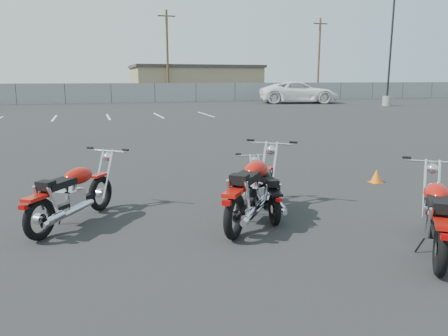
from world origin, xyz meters
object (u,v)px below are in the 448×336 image
object	(u,v)px
motorcycle_front_red	(72,194)
white_van	(299,86)
motorcycle_third_red	(253,190)
motorcycle_rear_red	(437,216)
motorcycle_second_black	(266,190)

from	to	relation	value
motorcycle_front_red	white_van	size ratio (longest dim) A/B	0.24
white_van	motorcycle_third_red	bearing A→B (deg)	166.94
motorcycle_front_red	motorcycle_third_red	world-z (taller)	motorcycle_third_red
motorcycle_rear_red	motorcycle_second_black	bearing A→B (deg)	123.55
motorcycle_front_red	motorcycle_second_black	distance (m)	3.11
motorcycle_second_black	motorcycle_front_red	bearing A→B (deg)	172.97
motorcycle_front_red	motorcycle_second_black	bearing A→B (deg)	-7.03
motorcycle_front_red	white_van	bearing A→B (deg)	57.62
motorcycle_third_red	motorcycle_rear_red	bearing A→B (deg)	-45.12
motorcycle_third_red	white_van	size ratio (longest dim) A/B	0.26
motorcycle_second_black	motorcycle_third_red	bearing A→B (deg)	-135.86
motorcycle_front_red	white_van	xyz separation A→B (m)	(18.78, 29.62, 1.06)
motorcycle_rear_red	white_van	size ratio (longest dim) A/B	0.25
motorcycle_third_red	white_van	distance (m)	34.37
motorcycle_second_black	motorcycle_rear_red	xyz separation A→B (m)	(1.48, -2.23, 0.09)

